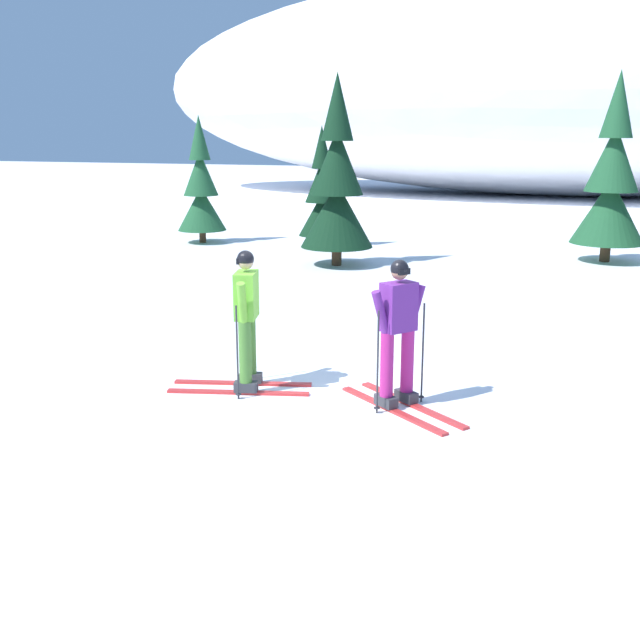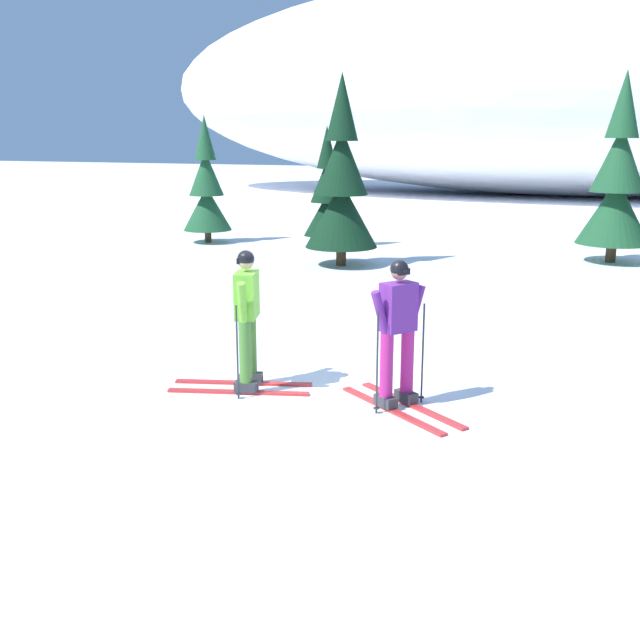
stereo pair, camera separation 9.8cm
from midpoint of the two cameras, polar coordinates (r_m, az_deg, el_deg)
ground_plane at (r=9.45m, az=-0.48°, el=-4.99°), size 120.00×120.00×0.00m
skier_purple_jacket at (r=8.56m, az=5.61°, el=-0.95°), size 1.67×1.38×1.71m
skier_lime_jacket at (r=9.13m, az=-5.90°, el=0.17°), size 1.79×0.89×1.72m
pine_tree_far_left at (r=21.91m, az=-9.10°, el=9.65°), size 1.37×1.37×3.55m
pine_tree_center_left at (r=20.75m, az=-0.00°, el=9.25°), size 1.26×1.26×3.26m
pine_tree_center at (r=17.81m, az=1.13°, el=10.01°), size 1.70×1.70×4.41m
pine_tree_center_right at (r=19.59m, az=20.99°, el=9.58°), size 1.74×1.74×4.50m
snow_ridge_background at (r=40.39m, az=18.15°, el=16.65°), size 42.80×16.67×10.86m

